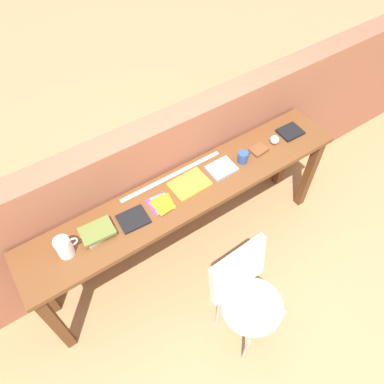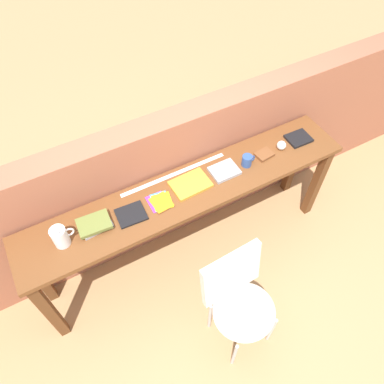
# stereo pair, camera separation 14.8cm
# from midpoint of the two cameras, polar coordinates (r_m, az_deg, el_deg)

# --- Properties ---
(ground_plane) EXTENTS (40.00, 40.00, 0.00)m
(ground_plane) POSITION_cam_midpoint_polar(r_m,az_deg,el_deg) (3.28, 3.48, -12.80)
(ground_plane) COLOR tan
(brick_wall_back) EXTENTS (6.00, 0.20, 1.27)m
(brick_wall_back) POSITION_cam_midpoint_polar(r_m,az_deg,el_deg) (3.04, -2.14, 1.97)
(brick_wall_back) COLOR #9E5B42
(brick_wall_back) RESTS_ON ground
(sideboard) EXTENTS (2.50, 0.44, 0.88)m
(sideboard) POSITION_cam_midpoint_polar(r_m,az_deg,el_deg) (2.77, 1.03, -1.36)
(sideboard) COLOR brown
(sideboard) RESTS_ON ground
(chair_white_moulded) EXTENTS (0.46, 0.47, 0.89)m
(chair_white_moulded) POSITION_cam_midpoint_polar(r_m,az_deg,el_deg) (2.66, 8.88, -15.82)
(chair_white_moulded) COLOR silver
(chair_white_moulded) RESTS_ON ground
(pitcher_white) EXTENTS (0.14, 0.10, 0.18)m
(pitcher_white) POSITION_cam_midpoint_polar(r_m,az_deg,el_deg) (2.46, -17.80, -6.55)
(pitcher_white) COLOR white
(pitcher_white) RESTS_ON sideboard
(book_stack_leftmost) EXTENTS (0.22, 0.17, 0.05)m
(book_stack_leftmost) POSITION_cam_midpoint_polar(r_m,az_deg,el_deg) (2.52, -13.01, -4.85)
(book_stack_leftmost) COLOR #9E9EA3
(book_stack_leftmost) RESTS_ON sideboard
(magazine_cycling) EXTENTS (0.20, 0.18, 0.02)m
(magazine_cycling) POSITION_cam_midpoint_polar(r_m,az_deg,el_deg) (2.54, -7.63, -3.48)
(magazine_cycling) COLOR black
(magazine_cycling) RESTS_ON sideboard
(pamphlet_pile_colourful) EXTENTS (0.17, 0.18, 0.01)m
(pamphlet_pile_colourful) POSITION_cam_midpoint_polar(r_m,az_deg,el_deg) (2.59, -3.22, -1.54)
(pamphlet_pile_colourful) COLOR purple
(pamphlet_pile_colourful) RESTS_ON sideboard
(book_open_centre) EXTENTS (0.28, 0.21, 0.02)m
(book_open_centre) POSITION_cam_midpoint_polar(r_m,az_deg,el_deg) (2.67, 1.35, 1.14)
(book_open_centre) COLOR gold
(book_open_centre) RESTS_ON sideboard
(book_grey_hardcover) EXTENTS (0.20, 0.16, 0.03)m
(book_grey_hardcover) POSITION_cam_midpoint_polar(r_m,az_deg,el_deg) (2.77, 6.47, 3.18)
(book_grey_hardcover) COLOR #9E9EA3
(book_grey_hardcover) RESTS_ON sideboard
(mug) EXTENTS (0.11, 0.08, 0.09)m
(mug) POSITION_cam_midpoint_polar(r_m,az_deg,el_deg) (2.82, 9.91, 4.70)
(mug) COLOR #2D4C8C
(mug) RESTS_ON sideboard
(leather_journal_brown) EXTENTS (0.14, 0.11, 0.02)m
(leather_journal_brown) POSITION_cam_midpoint_polar(r_m,az_deg,el_deg) (2.93, 12.38, 5.56)
(leather_journal_brown) COLOR brown
(leather_journal_brown) RESTS_ON sideboard
(sports_ball_small) EXTENTS (0.07, 0.07, 0.07)m
(sports_ball_small) POSITION_cam_midpoint_polar(r_m,az_deg,el_deg) (3.00, 14.87, 6.85)
(sports_ball_small) COLOR silver
(sports_ball_small) RESTS_ON sideboard
(book_repair_rightmost) EXTENTS (0.19, 0.16, 0.02)m
(book_repair_rightmost) POSITION_cam_midpoint_polar(r_m,az_deg,el_deg) (3.13, 17.25, 7.77)
(book_repair_rightmost) COLOR black
(book_repair_rightmost) RESTS_ON sideboard
(ruler_metal_back_edge) EXTENTS (0.84, 0.03, 0.00)m
(ruler_metal_back_edge) POSITION_cam_midpoint_polar(r_m,az_deg,el_deg) (2.74, -1.23, 2.65)
(ruler_metal_back_edge) COLOR silver
(ruler_metal_back_edge) RESTS_ON sideboard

